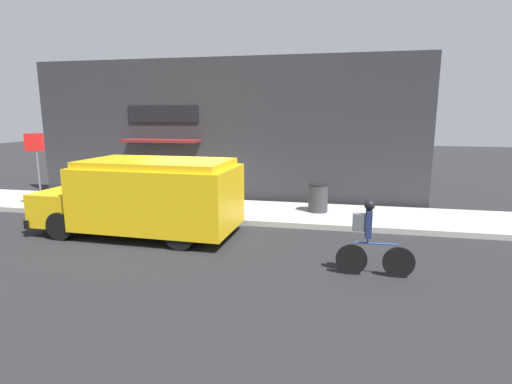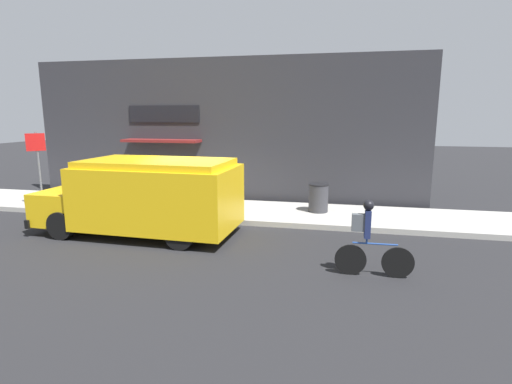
{
  "view_description": "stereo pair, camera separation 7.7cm",
  "coord_description": "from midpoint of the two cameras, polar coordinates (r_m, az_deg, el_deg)",
  "views": [
    {
      "loc": [
        4.47,
        -11.42,
        3.32
      ],
      "look_at": [
        2.12,
        -0.2,
        1.1
      ],
      "focal_mm": 28.0,
      "sensor_mm": 36.0,
      "label": 1
    },
    {
      "loc": [
        4.54,
        -11.4,
        3.32
      ],
      "look_at": [
        2.12,
        -0.2,
        1.1
      ],
      "focal_mm": 28.0,
      "sensor_mm": 36.0,
      "label": 2
    }
  ],
  "objects": [
    {
      "name": "school_bus",
      "position": [
        11.51,
        -15.21,
        -0.54
      ],
      "size": [
        5.69,
        2.88,
        2.12
      ],
      "rotation": [
        0.0,
        0.0,
        -0.03
      ],
      "color": "yellow",
      "rests_on": "ground_plane"
    },
    {
      "name": "ground_plane",
      "position": [
        12.71,
        -9.04,
        -4.32
      ],
      "size": [
        70.0,
        70.0,
        0.0
      ],
      "primitive_type": "plane",
      "color": "#232326"
    },
    {
      "name": "trash_bin",
      "position": [
        13.32,
        9.07,
        -0.82
      ],
      "size": [
        0.65,
        0.65,
        0.93
      ],
      "color": "#38383D",
      "rests_on": "sidewalk"
    },
    {
      "name": "cyclist",
      "position": [
        8.62,
        16.11,
        -6.53
      ],
      "size": [
        1.61,
        0.22,
        1.62
      ],
      "rotation": [
        0.0,
        0.0,
        0.02
      ],
      "color": "black",
      "rests_on": "ground_plane"
    },
    {
      "name": "sidewalk",
      "position": [
        14.0,
        -6.93,
        -2.49
      ],
      "size": [
        28.0,
        2.88,
        0.16
      ],
      "color": "#ADAAA3",
      "rests_on": "ground_plane"
    },
    {
      "name": "stop_sign_post",
      "position": [
        15.74,
        -28.62,
        4.42
      ],
      "size": [
        0.45,
        0.45,
        2.59
      ],
      "color": "slate",
      "rests_on": "sidewalk"
    },
    {
      "name": "storefront",
      "position": [
        15.34,
        -5.13,
        8.62
      ],
      "size": [
        15.22,
        0.91,
        5.41
      ],
      "color": "#2D2D33",
      "rests_on": "ground_plane"
    }
  ]
}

